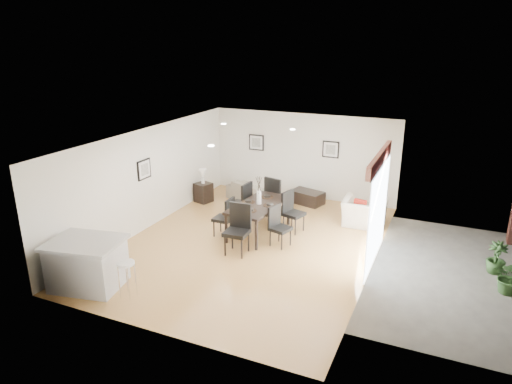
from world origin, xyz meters
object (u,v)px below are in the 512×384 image
at_px(dining_chair_wnear, 226,215).
at_px(dining_chair_efar, 291,209).
at_px(dining_table, 259,207).
at_px(coffee_table, 307,197).
at_px(sofa, 258,193).
at_px(dining_chair_head, 238,226).
at_px(dining_chair_wfar, 243,201).
at_px(kitchen_island, 87,263).
at_px(dining_chair_enear, 278,224).
at_px(side_table, 203,192).
at_px(armchair, 364,213).
at_px(dining_chair_foot, 275,195).
at_px(bar_stool, 126,267).

bearing_deg(dining_chair_wnear, dining_chair_efar, 126.52).
relative_size(dining_table, coffee_table, 2.07).
relative_size(sofa, dining_chair_head, 1.78).
bearing_deg(dining_chair_wnear, dining_chair_wfar, 179.96).
relative_size(dining_chair_wfar, kitchen_island, 0.71).
relative_size(dining_chair_wnear, dining_chair_wfar, 0.89).
bearing_deg(dining_chair_enear, kitchen_island, 156.85).
bearing_deg(kitchen_island, sofa, 67.74).
bearing_deg(side_table, dining_table, -31.26).
distance_m(dining_chair_efar, dining_chair_head, 1.88).
xyz_separation_m(dining_table, dining_chair_efar, (0.70, 0.52, -0.13)).
relative_size(dining_table, dining_chair_enear, 2.03).
bearing_deg(dining_table, dining_chair_efar, 41.68).
bearing_deg(armchair, dining_chair_head, 47.75).
relative_size(dining_chair_head, side_table, 1.99).
height_order(dining_chair_efar, kitchen_island, dining_chair_efar).
height_order(dining_table, dining_chair_wnear, dining_chair_wnear).
height_order(sofa, armchair, armchair).
bearing_deg(dining_chair_head, armchair, 47.00).
xyz_separation_m(dining_chair_foot, coffee_table, (0.48, 1.51, -0.47)).
relative_size(dining_chair_head, coffee_table, 1.22).
xyz_separation_m(dining_chair_head, bar_stool, (-1.14, -2.69, -0.03)).
bearing_deg(kitchen_island, dining_chair_wfar, 60.59).
relative_size(dining_chair_enear, bar_stool, 1.35).
relative_size(dining_chair_wnear, coffee_table, 1.04).
bearing_deg(dining_chair_foot, dining_chair_head, 104.96).
xyz_separation_m(armchair, dining_chair_wnear, (-3.13, -2.15, 0.21)).
height_order(dining_chair_foot, bar_stool, dining_chair_foot).
relative_size(dining_table, bar_stool, 2.74).
bearing_deg(dining_chair_efar, bar_stool, 173.74).
bearing_deg(coffee_table, dining_chair_head, -80.12).
bearing_deg(dining_chair_wfar, kitchen_island, -13.38).
bearing_deg(dining_chair_enear, sofa, 48.90).
bearing_deg(dining_chair_foot, dining_chair_enear, 127.95).
distance_m(sofa, dining_chair_wfar, 1.72).
relative_size(armchair, side_table, 1.88).
bearing_deg(dining_chair_wnear, dining_chair_enear, 91.66).
xyz_separation_m(dining_chair_wnear, side_table, (-1.87, 2.06, -0.27)).
xyz_separation_m(coffee_table, kitchen_island, (-2.60, -6.63, 0.32)).
bearing_deg(kitchen_island, dining_chair_wnear, 55.96).
distance_m(sofa, bar_stool, 6.07).
bearing_deg(sofa, dining_chair_foot, 157.03).
distance_m(dining_chair_enear, bar_stool, 3.90).
bearing_deg(dining_chair_enear, side_table, 74.81).
bearing_deg(bar_stool, dining_chair_foot, 77.72).
height_order(dining_chair_efar, coffee_table, dining_chair_efar).
xyz_separation_m(dining_chair_efar, dining_chair_head, (-0.71, -1.74, 0.07)).
relative_size(dining_chair_wfar, coffee_table, 1.17).
distance_m(dining_chair_efar, side_table, 3.45).
relative_size(dining_table, side_table, 3.39).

